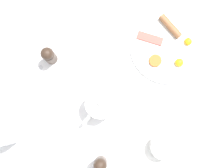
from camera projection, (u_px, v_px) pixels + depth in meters
The scene contains 13 objects.
ground_plane at pixel (112, 98), 1.83m from camera, with size 8.00×8.00×0.00m, color #70665B.
table at pixel (112, 87), 1.20m from camera, with size 0.91×0.98×0.70m.
breakfast_plate at pixel (169, 46), 1.14m from camera, with size 0.28×0.28×0.04m.
teapot_near at pixel (100, 105), 1.07m from camera, with size 0.14×0.14×0.12m.
teapot_far at pixel (47, 167), 1.05m from camera, with size 0.19×0.10×0.12m.
teacup_with_saucer_left at pixel (162, 146), 1.08m from camera, with size 0.16×0.16×0.06m.
water_glass_tall at pixel (7, 133), 1.04m from camera, with size 0.08×0.08×0.14m.
pepper_grinder at pixel (49, 56), 1.09m from camera, with size 0.04×0.04×0.11m.
salt_grinder at pixel (100, 164), 1.04m from camera, with size 0.04×0.04×0.11m.
napkin_folded at pixel (63, 20), 1.16m from camera, with size 0.14×0.15×0.01m.
fork_by_plate at pixel (11, 20), 1.16m from camera, with size 0.15×0.09×0.00m.
knife_by_plate at pixel (215, 167), 1.10m from camera, with size 0.17×0.14×0.00m.
spoon_for_tea at pixel (23, 79), 1.13m from camera, with size 0.10×0.15×0.00m.
Camera 1 is at (-0.13, 0.01, 1.83)m, focal length 50.00 mm.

